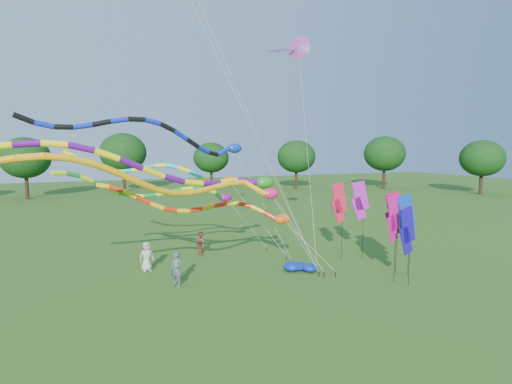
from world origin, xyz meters
name	(u,v)px	position (x,y,z in m)	size (l,w,h in m)	color
ground	(315,306)	(0.00, 0.00, 0.00)	(160.00, 160.00, 0.00)	#235516
tree_ring	(342,182)	(3.27, 2.88, 5.23)	(122.51, 119.16, 9.61)	#382314
tube_kite_red	(217,208)	(-2.67, 5.86, 3.78)	(11.75, 4.37, 5.72)	black
tube_kite_orange	(191,184)	(-5.16, 1.54, 5.53)	(14.30, 4.30, 7.47)	black
tube_kite_purple	(161,170)	(-6.19, 2.83, 6.09)	(16.93, 1.62, 7.99)	black
tube_kite_blue	(171,138)	(-5.51, 3.83, 7.50)	(13.59, 3.70, 8.93)	black
tube_kite_cyan	(170,173)	(-4.44, 9.43, 5.55)	(12.41, 4.22, 7.34)	black
tube_kite_green	(171,191)	(-4.60, 8.64, 4.52)	(12.61, 2.61, 6.45)	black
delta_kite_high_c	(298,48)	(3.72, 8.74, 13.35)	(3.26, 5.78, 14.34)	black
banner_pole_blue_a	(407,231)	(5.66, 0.62, 2.88)	(1.16, 0.26, 4.14)	black
banner_pole_magenta_a	(393,219)	(5.28, 1.22, 3.42)	(1.12, 0.45, 4.68)	black
banner_pole_blue_b	(406,217)	(6.81, 2.01, 3.31)	(1.16, 0.28, 4.57)	black
banner_pole_magenta_b	(394,214)	(6.55, 2.68, 3.39)	(1.16, 0.20, 4.65)	black
banner_pole_red	(339,203)	(5.36, 6.28, 3.63)	(1.16, 0.10, 4.90)	black
banner_pole_violet	(360,201)	(6.80, 6.11, 3.72)	(1.12, 0.48, 4.99)	black
blue_nylon_heap	(300,267)	(1.95, 4.99, 0.26)	(1.37, 1.66, 0.55)	#0B269A
person_a	(147,257)	(-6.09, 8.50, 0.84)	(0.82, 0.53, 1.68)	beige
person_b	(176,269)	(-5.12, 5.05, 0.91)	(0.66, 0.43, 1.82)	#475663
person_c	(201,243)	(-2.23, 10.90, 0.77)	(0.75, 0.58, 1.54)	#954036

